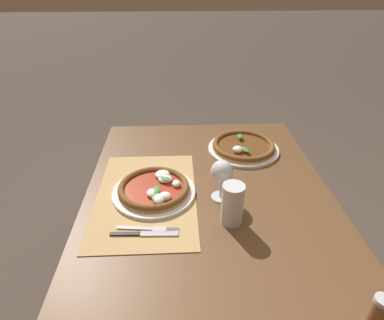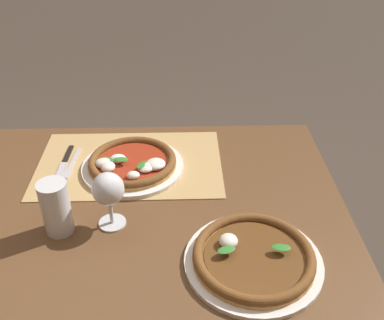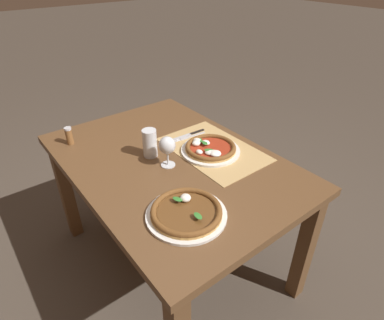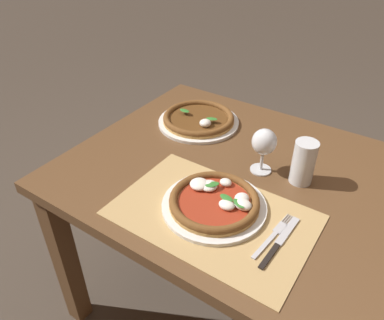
{
  "view_description": "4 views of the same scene",
  "coord_description": "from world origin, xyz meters",
  "px_view_note": "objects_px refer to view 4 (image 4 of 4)",
  "views": [
    {
      "loc": [
        0.88,
        -0.11,
        1.47
      ],
      "look_at": [
        -0.23,
        -0.05,
        0.79
      ],
      "focal_mm": 30.0,
      "sensor_mm": 36.0,
      "label": 1
    },
    {
      "loc": [
        -0.22,
        0.91,
        1.52
      ],
      "look_at": [
        -0.25,
        -0.1,
        0.84
      ],
      "focal_mm": 42.0,
      "sensor_mm": 36.0,
      "label": 2
    },
    {
      "loc": [
        -1.14,
        0.75,
        1.61
      ],
      "look_at": [
        -0.16,
        -0.01,
        0.81
      ],
      "focal_mm": 30.0,
      "sensor_mm": 36.0,
      "label": 3
    },
    {
      "loc": [
        0.33,
        -0.91,
        1.49
      ],
      "look_at": [
        -0.22,
        -0.09,
        0.79
      ],
      "focal_mm": 35.0,
      "sensor_mm": 36.0,
      "label": 4
    }
  ],
  "objects_px": {
    "wine_glass": "(264,144)",
    "pint_glass": "(303,163)",
    "fork": "(273,235)",
    "knife": "(280,242)",
    "pizza_near": "(215,202)",
    "pizza_far": "(199,119)"
  },
  "relations": [
    {
      "from": "fork",
      "to": "knife",
      "type": "distance_m",
      "value": 0.03
    },
    {
      "from": "pizza_near",
      "to": "pizza_far",
      "type": "distance_m",
      "value": 0.49
    },
    {
      "from": "pint_glass",
      "to": "fork",
      "type": "relative_size",
      "value": 0.72
    },
    {
      "from": "pizza_near",
      "to": "wine_glass",
      "type": "bearing_deg",
      "value": 82.21
    },
    {
      "from": "pint_glass",
      "to": "fork",
      "type": "bearing_deg",
      "value": -83.98
    },
    {
      "from": "pizza_near",
      "to": "knife",
      "type": "bearing_deg",
      "value": -5.81
    },
    {
      "from": "pizza_near",
      "to": "pizza_far",
      "type": "height_order",
      "value": "same"
    },
    {
      "from": "wine_glass",
      "to": "knife",
      "type": "height_order",
      "value": "wine_glass"
    },
    {
      "from": "pizza_far",
      "to": "fork",
      "type": "height_order",
      "value": "pizza_far"
    },
    {
      "from": "pizza_near",
      "to": "knife",
      "type": "height_order",
      "value": "pizza_near"
    },
    {
      "from": "pizza_near",
      "to": "pint_glass",
      "type": "bearing_deg",
      "value": 58.2
    },
    {
      "from": "pizza_near",
      "to": "knife",
      "type": "relative_size",
      "value": 1.42
    },
    {
      "from": "pizza_far",
      "to": "fork",
      "type": "relative_size",
      "value": 1.6
    },
    {
      "from": "pint_glass",
      "to": "knife",
      "type": "xyz_separation_m",
      "value": [
        0.05,
        -0.28,
        -0.06
      ]
    },
    {
      "from": "pizza_far",
      "to": "pizza_near",
      "type": "bearing_deg",
      "value": -51.48
    },
    {
      "from": "wine_glass",
      "to": "knife",
      "type": "relative_size",
      "value": 0.72
    },
    {
      "from": "wine_glass",
      "to": "fork",
      "type": "distance_m",
      "value": 0.31
    },
    {
      "from": "pizza_near",
      "to": "wine_glass",
      "type": "height_order",
      "value": "wine_glass"
    },
    {
      "from": "wine_glass",
      "to": "fork",
      "type": "bearing_deg",
      "value": -58.05
    },
    {
      "from": "wine_glass",
      "to": "knife",
      "type": "xyz_separation_m",
      "value": [
        0.18,
        -0.26,
        -0.1
      ]
    },
    {
      "from": "pint_glass",
      "to": "fork",
      "type": "distance_m",
      "value": 0.28
    },
    {
      "from": "wine_glass",
      "to": "pint_glass",
      "type": "bearing_deg",
      "value": 8.49
    }
  ]
}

